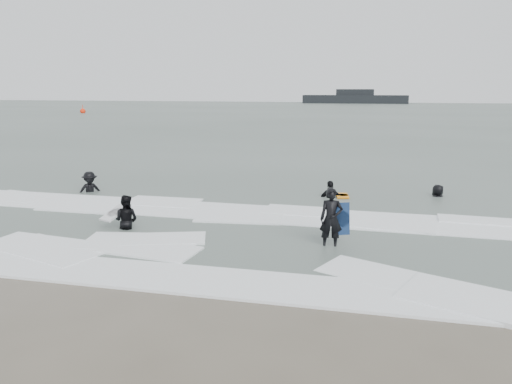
% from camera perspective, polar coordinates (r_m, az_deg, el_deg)
% --- Properties ---
extents(ground, '(320.00, 320.00, 0.00)m').
position_cam_1_polar(ground, '(12.93, -5.54, -9.19)').
color(ground, brown).
rests_on(ground, ground).
extents(sea, '(320.00, 320.00, 0.00)m').
position_cam_1_polar(sea, '(91.55, 11.77, 8.66)').
color(sea, '#47544C').
rests_on(sea, ground).
extents(surfer_centre, '(0.72, 0.53, 1.82)m').
position_cam_1_polar(surfer_centre, '(14.92, 8.49, -6.37)').
color(surfer_centre, black).
rests_on(surfer_centre, ground).
extents(surfer_wading, '(0.84, 0.66, 1.73)m').
position_cam_1_polar(surfer_wading, '(17.20, -14.55, -4.18)').
color(surfer_wading, black).
rests_on(surfer_wading, ground).
extents(surfer_breaker, '(1.34, 1.30, 1.83)m').
position_cam_1_polar(surfer_breaker, '(23.55, -18.40, -0.14)').
color(surfer_breaker, black).
rests_on(surfer_breaker, ground).
extents(surfer_right_near, '(1.20, 0.85, 1.89)m').
position_cam_1_polar(surfer_right_near, '(21.69, 8.50, -0.65)').
color(surfer_right_near, black).
rests_on(surfer_right_near, ground).
extents(surfer_right_far, '(0.99, 0.95, 1.71)m').
position_cam_1_polar(surfer_right_far, '(22.86, 20.03, -0.60)').
color(surfer_right_far, black).
rests_on(surfer_right_far, ground).
extents(surf_foam, '(30.03, 9.06, 0.09)m').
position_cam_1_polar(surf_foam, '(16.26, -1.13, -4.56)').
color(surf_foam, white).
rests_on(surf_foam, ground).
extents(bodyboards, '(8.10, 7.77, 1.25)m').
position_cam_1_polar(bodyboards, '(17.58, 1.56, -1.77)').
color(bodyboards, '#0F2348').
rests_on(bodyboards, ground).
extents(buoy, '(1.00, 1.00, 1.65)m').
position_cam_1_polar(buoy, '(100.80, -19.18, 8.73)').
color(buoy, red).
rests_on(buoy, ground).
extents(vessel_horizon, '(32.03, 5.72, 4.35)m').
position_cam_1_polar(vessel_horizon, '(160.87, 11.23, 10.46)').
color(vessel_horizon, black).
rests_on(vessel_horizon, ground).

